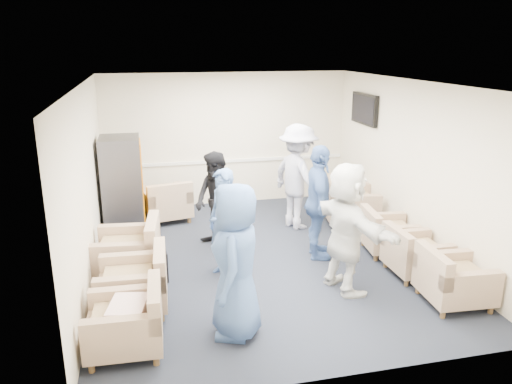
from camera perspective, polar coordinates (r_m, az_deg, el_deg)
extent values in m
plane|color=black|center=(7.90, 0.67, -7.60)|extent=(6.00, 6.00, 0.00)
plane|color=silver|center=(7.23, 0.74, 12.33)|extent=(6.00, 6.00, 0.00)
cube|color=beige|center=(10.32, -3.30, 6.02)|extent=(5.00, 0.02, 2.70)
cube|color=beige|center=(4.74, 9.46, -7.07)|extent=(5.00, 0.02, 2.70)
cube|color=beige|center=(7.29, -18.76, 0.69)|extent=(0.02, 6.00, 2.70)
cube|color=beige|center=(8.39, 17.55, 2.81)|extent=(0.02, 6.00, 2.70)
cube|color=white|center=(10.39, -3.24, 3.56)|extent=(4.98, 0.04, 0.06)
cube|color=black|center=(9.80, 12.28, 9.26)|extent=(0.07, 1.00, 0.58)
cube|color=black|center=(9.79, 12.10, 9.26)|extent=(0.01, 0.92, 0.50)
cube|color=#4E4D55|center=(9.84, 12.44, 8.40)|extent=(0.04, 0.10, 0.25)
cube|color=#9C7E65|center=(5.80, -14.75, -15.04)|extent=(0.84, 0.84, 0.27)
cube|color=#957A52|center=(5.71, -14.89, -13.50)|extent=(0.58, 0.54, 0.09)
cube|color=#9C7E65|center=(5.62, -11.51, -12.10)|extent=(0.17, 0.81, 0.38)
cube|color=#9C7E65|center=(6.56, -13.89, -10.90)|extent=(0.89, 0.89, 0.28)
cube|color=#957A52|center=(6.48, -14.00, -9.42)|extent=(0.61, 0.58, 0.10)
cube|color=#9C7E65|center=(6.40, -10.91, -8.08)|extent=(0.18, 0.85, 0.40)
cube|color=#9C7E65|center=(7.46, -14.46, -7.36)|extent=(0.99, 0.99, 0.30)
cube|color=#957A52|center=(7.38, -14.57, -5.94)|extent=(0.68, 0.65, 0.11)
cube|color=#9C7E65|center=(7.28, -11.73, -4.71)|extent=(0.24, 0.91, 0.42)
cube|color=#9C7E65|center=(7.02, 21.74, -9.92)|extent=(0.84, 0.84, 0.26)
cube|color=#957A52|center=(6.94, 21.90, -8.60)|extent=(0.58, 0.55, 0.09)
cube|color=#9C7E65|center=(6.73, 19.58, -7.86)|extent=(0.18, 0.80, 0.37)
cube|color=#9C7E65|center=(7.67, 17.83, -7.30)|extent=(0.77, 0.77, 0.25)
cube|color=#957A52|center=(7.60, 17.94, -6.11)|extent=(0.53, 0.50, 0.09)
cube|color=#9C7E65|center=(7.40, 15.88, -5.43)|extent=(0.13, 0.77, 0.36)
cube|color=#9C7E65|center=(8.33, 14.90, -5.14)|extent=(0.84, 0.84, 0.25)
cube|color=#957A52|center=(8.27, 14.99, -4.05)|extent=(0.58, 0.55, 0.09)
cube|color=#9C7E65|center=(8.12, 12.97, -3.28)|extent=(0.21, 0.77, 0.36)
cube|color=#9C7E65|center=(9.46, 10.73, -1.94)|extent=(1.05, 1.05, 0.30)
cube|color=#957A52|center=(9.40, 10.80, -0.76)|extent=(0.72, 0.69, 0.11)
cube|color=#9C7E65|center=(9.27, 8.58, 0.14)|extent=(0.30, 0.92, 0.43)
cube|color=#9C7E65|center=(9.64, -10.25, -1.68)|extent=(1.00, 1.00, 0.28)
cube|color=#957A52|center=(9.58, -10.30, -0.61)|extent=(0.66, 0.69, 0.10)
cube|color=#9C7E65|center=(9.21, -9.78, -0.31)|extent=(0.86, 0.31, 0.40)
cube|color=#4E4D55|center=(9.05, -15.03, 0.74)|extent=(0.67, 0.81, 1.71)
cube|color=#E45204|center=(9.02, -12.86, 1.41)|extent=(0.02, 0.69, 1.37)
cube|color=black|center=(9.23, -12.57, -2.88)|extent=(0.02, 0.40, 0.11)
cube|color=black|center=(7.24, -11.33, -8.40)|extent=(0.33, 0.25, 0.44)
sphere|color=black|center=(7.16, -11.42, -6.97)|extent=(0.22, 0.22, 0.22)
cube|color=white|center=(5.67, -14.42, -12.84)|extent=(0.47, 0.56, 0.14)
imported|color=#41609C|center=(5.62, -2.30, -7.91)|extent=(0.81, 1.02, 1.81)
imported|color=#41609C|center=(7.07, -3.81, -3.63)|extent=(0.57, 0.68, 1.59)
imported|color=black|center=(8.04, -4.60, -1.08)|extent=(0.90, 0.97, 1.60)
imported|color=white|center=(8.96, 4.82, 1.73)|extent=(1.11, 1.40, 1.90)
imported|color=#41609C|center=(7.71, 7.14, -1.22)|extent=(0.68, 1.12, 1.79)
imported|color=white|center=(6.73, 10.31, -4.06)|extent=(0.86, 1.73, 1.79)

